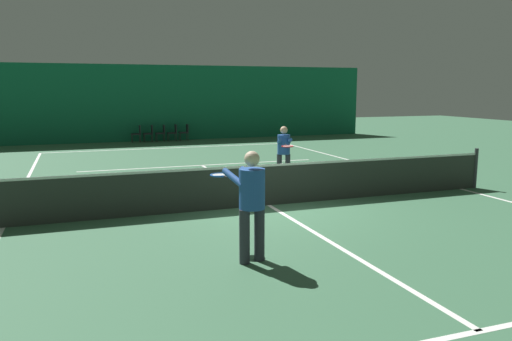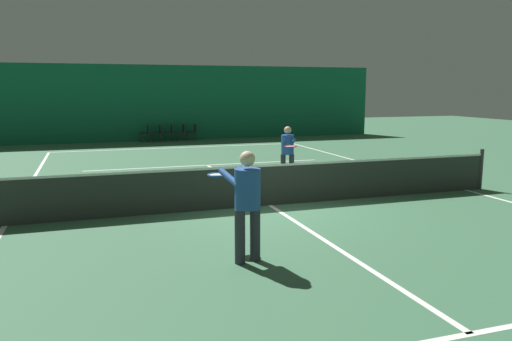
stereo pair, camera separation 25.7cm
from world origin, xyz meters
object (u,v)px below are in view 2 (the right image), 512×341
Objects in this scene: courtside_chair_1 at (158,132)px; tennis_net at (270,183)px; courtside_chair_0 at (146,132)px; courtside_chair_4 at (193,131)px; player_near at (246,198)px; courtside_chair_3 at (181,131)px; courtside_chair_2 at (170,132)px; player_far at (288,149)px.

tennis_net is at bearing 2.32° from courtside_chair_1.
courtside_chair_0 and courtside_chair_1 have the same top height.
player_near is at bearing -8.80° from courtside_chair_4.
player_near is 18.35m from courtside_chair_3.
courtside_chair_0 is at bearing -90.00° from courtside_chair_2.
courtside_chair_1 is at bearing -90.00° from courtside_chair_4.
tennis_net is at bearing -12.11° from player_far.
courtside_chair_3 and courtside_chair_4 have the same top height.
player_far reaches higher than tennis_net.
courtside_chair_1 is 1.00× the size of courtside_chair_3.
courtside_chair_0 is at bearing 94.62° from tennis_net.
player_far is 12.13m from courtside_chair_3.
courtside_chair_3 is at bearing 90.00° from courtside_chair_1.
tennis_net is 14.29× the size of courtside_chair_3.
player_far is 1.88× the size of courtside_chair_4.
player_far is at bearing 4.45° from courtside_chair_3.
courtside_chair_0 is 1.00× the size of courtside_chair_3.
player_near is at bearing -6.95° from courtside_chair_3.
player_near reaches higher than courtside_chair_3.
tennis_net is at bearing 4.62° from courtside_chair_0.
tennis_net is at bearing -4.59° from courtside_chair_4.
courtside_chair_1 is 1.00× the size of courtside_chair_2.
courtside_chair_1 is (-2.13, 12.09, -0.43)m from player_far.
tennis_net reaches higher than courtside_chair_4.
courtside_chair_1 is 1.19m from courtside_chair_3.
courtside_chair_3 is (1.19, 0.00, 0.00)m from courtside_chair_1.
courtside_chair_4 is at bearing 90.00° from courtside_chair_1.
courtside_chair_0 is 1.00× the size of courtside_chair_4.
courtside_chair_1 is (1.03, 18.21, -0.52)m from player_near.
courtside_chair_2 is (-1.54, 12.09, -0.43)m from player_far.
tennis_net is 14.83m from courtside_chair_3.
player_near reaches higher than courtside_chair_2.
courtside_chair_3 is at bearing -19.75° from player_near.
player_near is at bearing -3.23° from courtside_chair_1.
player_near is at bearing -5.10° from courtside_chair_2.
player_near is 2.05× the size of courtside_chair_4.
tennis_net is at bearing -2.29° from courtside_chair_3.
tennis_net reaches higher than courtside_chair_2.
tennis_net is 14.29× the size of courtside_chair_4.
courtside_chair_0 and courtside_chair_4 have the same top height.
tennis_net is 14.86m from courtside_chair_4.
player_far is at bearing 7.25° from courtside_chair_2.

